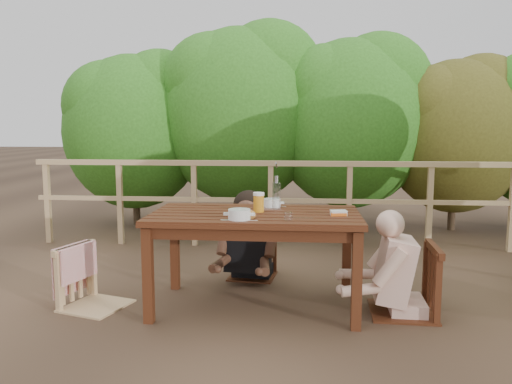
# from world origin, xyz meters

# --- Properties ---
(ground) EXTENTS (60.00, 60.00, 0.00)m
(ground) POSITION_xyz_m (0.00, 0.00, 0.00)
(ground) COLOR brown
(ground) RESTS_ON ground
(table) EXTENTS (1.58, 0.89, 0.73)m
(table) POSITION_xyz_m (0.00, 0.00, 0.37)
(table) COLOR #391A0C
(table) RESTS_ON ground
(chair_left) EXTENTS (0.56, 0.56, 0.90)m
(chair_left) POSITION_xyz_m (-1.24, -0.11, 0.45)
(chair_left) COLOR tan
(chair_left) RESTS_ON ground
(chair_far) EXTENTS (0.46, 0.46, 0.83)m
(chair_far) POSITION_xyz_m (-0.10, 0.79, 0.42)
(chair_far) COLOR #391A0C
(chair_far) RESTS_ON ground
(chair_right) EXTENTS (0.52, 0.52, 1.00)m
(chair_right) POSITION_xyz_m (1.12, -0.03, 0.50)
(chair_right) COLOR #391A0C
(chair_right) RESTS_ON ground
(woman) EXTENTS (0.58, 0.69, 1.27)m
(woman) POSITION_xyz_m (-0.10, 0.81, 0.63)
(woman) COLOR black
(woman) RESTS_ON ground
(diner_right) EXTENTS (0.66, 0.55, 1.29)m
(diner_right) POSITION_xyz_m (1.15, -0.03, 0.65)
(diner_right) COLOR #CE9F8C
(diner_right) RESTS_ON ground
(railing) EXTENTS (5.60, 0.10, 1.01)m
(railing) POSITION_xyz_m (0.00, 2.00, 0.51)
(railing) COLOR tan
(railing) RESTS_ON ground
(hedge_row) EXTENTS (6.60, 1.60, 3.80)m
(hedge_row) POSITION_xyz_m (0.40, 3.20, 1.90)
(hedge_row) COLOR #2A6119
(hedge_row) RESTS_ON ground
(soup_near) EXTENTS (0.27, 0.27, 0.09)m
(soup_near) POSITION_xyz_m (-0.09, -0.30, 0.78)
(soup_near) COLOR white
(soup_near) RESTS_ON table
(soup_far) EXTENTS (0.24, 0.24, 0.08)m
(soup_far) POSITION_xyz_m (0.11, 0.30, 0.77)
(soup_far) COLOR white
(soup_far) RESTS_ON table
(bread_roll) EXTENTS (0.14, 0.10, 0.08)m
(bread_roll) POSITION_xyz_m (-0.04, -0.25, 0.77)
(bread_roll) COLOR #B28139
(bread_roll) RESTS_ON table
(beer_glass) EXTENTS (0.09, 0.09, 0.17)m
(beer_glass) POSITION_xyz_m (0.02, 0.04, 0.82)
(beer_glass) COLOR orange
(beer_glass) RESTS_ON table
(bottle) EXTENTS (0.07, 0.07, 0.28)m
(bottle) POSITION_xyz_m (0.15, 0.19, 0.87)
(bottle) COLOR white
(bottle) RESTS_ON table
(tumbler) EXTENTS (0.06, 0.06, 0.07)m
(tumbler) POSITION_xyz_m (0.26, -0.29, 0.77)
(tumbler) COLOR white
(tumbler) RESTS_ON table
(butter_tub) EXTENTS (0.13, 0.10, 0.05)m
(butter_tub) POSITION_xyz_m (0.62, -0.06, 0.76)
(butter_tub) COLOR white
(butter_tub) RESTS_ON table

